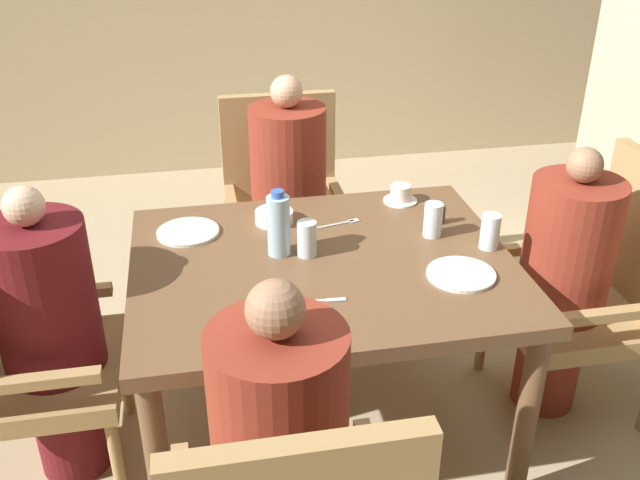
% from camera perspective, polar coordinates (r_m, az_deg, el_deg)
% --- Properties ---
extents(ground_plane, '(16.00, 16.00, 0.00)m').
position_cam_1_polar(ground_plane, '(2.78, 0.20, -14.76)').
color(ground_plane, tan).
extents(dining_table, '(1.25, 1.01, 0.73)m').
position_cam_1_polar(dining_table, '(2.39, 0.23, -3.48)').
color(dining_table, brown).
rests_on(dining_table, ground_plane).
extents(chair_left_side, '(0.53, 0.52, 0.98)m').
position_cam_1_polar(chair_left_side, '(2.52, -23.94, -8.06)').
color(chair_left_side, '#A88451').
rests_on(chair_left_side, ground_plane).
extents(diner_in_left_chair, '(0.32, 0.32, 1.07)m').
position_cam_1_polar(diner_in_left_chair, '(2.46, -20.67, -7.13)').
color(diner_in_left_chair, '#5B1419').
rests_on(diner_in_left_chair, ground_plane).
extents(chair_far_side, '(0.52, 0.53, 0.98)m').
position_cam_1_polar(chair_far_side, '(3.25, -2.88, 2.90)').
color(chair_far_side, '#A88451').
rests_on(chair_far_side, ground_plane).
extents(diner_in_far_chair, '(0.32, 0.32, 1.14)m').
position_cam_1_polar(diner_in_far_chair, '(3.08, -2.50, 2.99)').
color(diner_in_far_chair, maroon).
rests_on(diner_in_far_chair, ground_plane).
extents(chair_right_side, '(0.53, 0.52, 0.98)m').
position_cam_1_polar(chair_right_side, '(2.82, 21.45, -3.41)').
color(chair_right_side, '#A88451').
rests_on(chair_right_side, ground_plane).
extents(diner_in_right_chair, '(0.32, 0.32, 1.06)m').
position_cam_1_polar(diner_in_right_chair, '(2.73, 18.84, -3.17)').
color(diner_in_right_chair, maroon).
rests_on(diner_in_right_chair, ground_plane).
extents(diner_in_near_chair, '(0.32, 0.32, 1.13)m').
position_cam_1_polar(diner_in_near_chair, '(1.81, -3.11, -18.49)').
color(diner_in_near_chair, maroon).
rests_on(diner_in_near_chair, ground_plane).
extents(plate_main_left, '(0.22, 0.22, 0.01)m').
position_cam_1_polar(plate_main_left, '(2.56, -10.52, 0.64)').
color(plate_main_left, white).
rests_on(plate_main_left, dining_table).
extents(plate_main_right, '(0.22, 0.22, 0.01)m').
position_cam_1_polar(plate_main_right, '(2.30, 11.21, -2.71)').
color(plate_main_right, white).
rests_on(plate_main_right, dining_table).
extents(teacup_with_saucer, '(0.13, 0.13, 0.07)m').
position_cam_1_polar(teacup_with_saucer, '(2.76, 6.46, 3.62)').
color(teacup_with_saucer, white).
rests_on(teacup_with_saucer, dining_table).
extents(bowl_small, '(0.14, 0.14, 0.04)m').
position_cam_1_polar(bowl_small, '(2.59, -3.69, 1.88)').
color(bowl_small, white).
rests_on(bowl_small, dining_table).
extents(water_bottle, '(0.08, 0.08, 0.23)m').
position_cam_1_polar(water_bottle, '(2.34, -3.33, 1.22)').
color(water_bottle, '#A3C6DB').
rests_on(water_bottle, dining_table).
extents(glass_tall_near, '(0.06, 0.06, 0.12)m').
position_cam_1_polar(glass_tall_near, '(2.35, -1.06, 0.10)').
color(glass_tall_near, silver).
rests_on(glass_tall_near, dining_table).
extents(glass_tall_mid, '(0.06, 0.06, 0.12)m').
position_cam_1_polar(glass_tall_mid, '(2.47, 13.45, 0.67)').
color(glass_tall_mid, silver).
rests_on(glass_tall_mid, dining_table).
extents(glass_tall_far, '(0.06, 0.06, 0.12)m').
position_cam_1_polar(glass_tall_far, '(2.51, 9.03, 1.61)').
color(glass_tall_far, silver).
rests_on(glass_tall_far, dining_table).
extents(salt_shaker, '(0.03, 0.03, 0.07)m').
position_cam_1_polar(salt_shaker, '(2.60, 8.87, 1.99)').
color(salt_shaker, white).
rests_on(salt_shaker, dining_table).
extents(pepper_shaker, '(0.03, 0.03, 0.07)m').
position_cam_1_polar(pepper_shaker, '(2.61, 9.68, 2.02)').
color(pepper_shaker, '#4C3D2D').
rests_on(pepper_shaker, dining_table).
extents(fork_beside_plate, '(0.21, 0.06, 0.00)m').
position_cam_1_polar(fork_beside_plate, '(2.58, 1.48, 1.29)').
color(fork_beside_plate, silver).
rests_on(fork_beside_plate, dining_table).
extents(knife_beside_plate, '(0.22, 0.03, 0.00)m').
position_cam_1_polar(knife_beside_plate, '(2.13, -0.51, -4.91)').
color(knife_beside_plate, silver).
rests_on(knife_beside_plate, dining_table).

